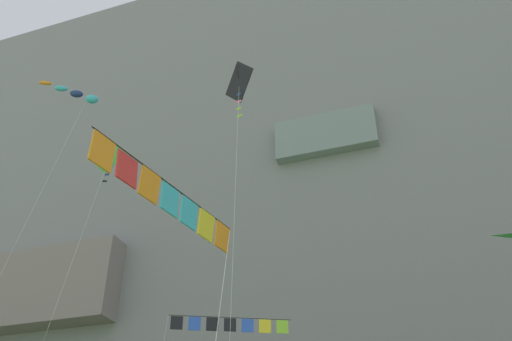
% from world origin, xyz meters
% --- Properties ---
extents(cliff_face, '(180.00, 27.05, 63.61)m').
position_xyz_m(cliff_face, '(-0.04, 60.91, 31.79)').
color(cliff_face, gray).
rests_on(cliff_face, ground).
extents(kite_windsock_near_cliff, '(3.51, 6.24, 29.13)m').
position_xyz_m(kite_windsock_near_cliff, '(-13.81, 29.75, 28.46)').
color(kite_windsock_near_cliff, '#38B2D1').
rests_on(kite_windsock_near_cliff, ground).
extents(kite_banner_far_left, '(5.25, 5.97, 11.56)m').
position_xyz_m(kite_banner_far_left, '(-2.04, 29.85, 11.04)').
color(kite_banner_far_left, black).
rests_on(kite_banner_far_left, ground).
extents(kite_diamond_upper_mid, '(3.19, 6.62, 23.87)m').
position_xyz_m(kite_diamond_upper_mid, '(-0.29, 26.09, 22.23)').
color(kite_diamond_upper_mid, black).
rests_on(kite_diamond_upper_mid, ground).
extents(kite_banner_far_right, '(3.06, 6.70, 9.26)m').
position_xyz_m(kite_banner_far_right, '(2.75, 14.62, 8.78)').
color(kite_banner_far_right, black).
rests_on(kite_banner_far_right, ground).
extents(kite_diamond_low_left, '(3.24, 2.13, 21.40)m').
position_xyz_m(kite_diamond_low_left, '(-8.45, 27.15, 19.77)').
color(kite_diamond_low_left, green).
rests_on(kite_diamond_low_left, ground).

